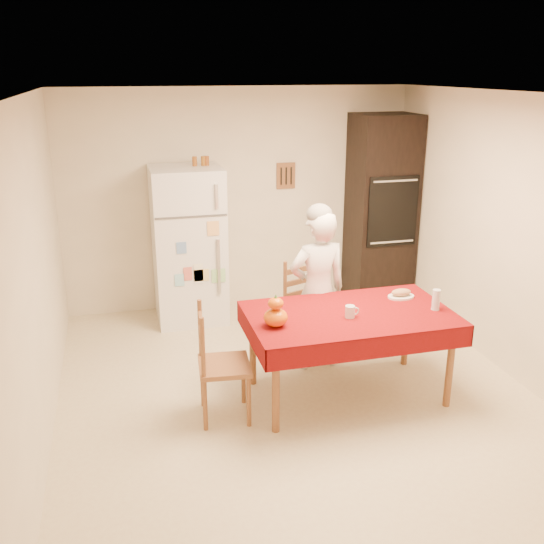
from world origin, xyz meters
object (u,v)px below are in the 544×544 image
object	(u,v)px
oven_cabinet	(381,210)
coffee_mug	(350,312)
bread_plate	(401,297)
seated_woman	(318,291)
dining_table	(349,320)
chair_far	(306,305)
pumpkin_lower	(276,317)
wine_glass	(436,300)
refrigerator	(189,245)
chair_left	(216,360)

from	to	relation	value
oven_cabinet	coffee_mug	xyz separation A→B (m)	(-1.25, -2.18, -0.29)
coffee_mug	bread_plate	distance (m)	0.68
oven_cabinet	seated_woman	distance (m)	2.01
seated_woman	bread_plate	world-z (taller)	seated_woman
seated_woman	coffee_mug	world-z (taller)	seated_woman
oven_cabinet	bread_plate	bearing A→B (deg)	-108.99
seated_woman	coffee_mug	bearing A→B (deg)	89.96
dining_table	chair_far	distance (m)	0.89
seated_woman	pumpkin_lower	size ratio (longest dim) A/B	7.82
pumpkin_lower	wine_glass	world-z (taller)	wine_glass
seated_woman	bread_plate	bearing A→B (deg)	146.18
dining_table	refrigerator	bearing A→B (deg)	117.62
refrigerator	pumpkin_lower	distance (m)	2.18
oven_cabinet	bread_plate	distance (m)	2.01
seated_woman	bread_plate	size ratio (longest dim) A/B	6.27
pumpkin_lower	chair_left	bearing A→B (deg)	175.09
coffee_mug	bread_plate	world-z (taller)	coffee_mug
refrigerator	pumpkin_lower	size ratio (longest dim) A/B	8.84
dining_table	bread_plate	bearing A→B (deg)	20.42
oven_cabinet	dining_table	size ratio (longest dim) A/B	1.29
dining_table	pumpkin_lower	distance (m)	0.69
chair_left	bread_plate	bearing A→B (deg)	-75.33
bread_plate	pumpkin_lower	bearing A→B (deg)	-165.66
oven_cabinet	wine_glass	bearing A→B (deg)	-102.59
dining_table	coffee_mug	world-z (taller)	coffee_mug
pumpkin_lower	wine_glass	distance (m)	1.38
refrigerator	coffee_mug	size ratio (longest dim) A/B	17.00
coffee_mug	dining_table	bearing A→B (deg)	67.88
refrigerator	chair_left	world-z (taller)	refrigerator
chair_far	dining_table	bearing A→B (deg)	-103.53
oven_cabinet	dining_table	xyz separation A→B (m)	(-1.21, -2.09, -0.41)
refrigerator	wine_glass	world-z (taller)	refrigerator
chair_far	chair_left	bearing A→B (deg)	-158.21
chair_left	pumpkin_lower	bearing A→B (deg)	-89.36
seated_woman	wine_glass	xyz separation A→B (m)	(0.80, -0.70, 0.10)
dining_table	chair_far	xyz separation A→B (m)	(-0.09, 0.86, -0.18)
wine_glass	chair_left	bearing A→B (deg)	178.35
coffee_mug	pumpkin_lower	xyz separation A→B (m)	(-0.63, -0.01, 0.02)
chair_far	pumpkin_lower	bearing A→B (deg)	-140.28
chair_far	pumpkin_lower	world-z (taller)	chair_far
refrigerator	wine_glass	bearing A→B (deg)	-50.36
oven_cabinet	coffee_mug	world-z (taller)	oven_cabinet
chair_left	coffee_mug	xyz separation A→B (m)	(1.10, -0.03, 0.30)
coffee_mug	refrigerator	bearing A→B (deg)	115.77
chair_left	pumpkin_lower	xyz separation A→B (m)	(0.48, -0.04, 0.33)
seated_woman	coffee_mug	size ratio (longest dim) A/B	15.05
dining_table	wine_glass	size ratio (longest dim) A/B	9.66
refrigerator	coffee_mug	world-z (taller)	refrigerator
chair_far	seated_woman	bearing A→B (deg)	-107.03
oven_cabinet	seated_woman	size ratio (longest dim) A/B	1.46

